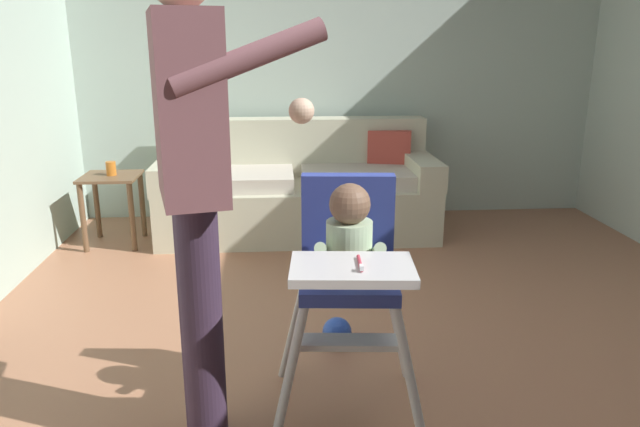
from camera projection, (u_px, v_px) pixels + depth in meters
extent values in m
cube|color=#A76E50|center=(403.00, 390.00, 2.63)|extent=(5.91, 7.01, 0.10)
cube|color=#B5C8BC|center=(340.00, 50.00, 4.86)|extent=(5.11, 0.06, 2.77)
cube|color=beige|center=(298.00, 208.00, 4.60)|extent=(2.08, 0.84, 0.40)
cube|color=beige|center=(296.00, 147.00, 4.80)|extent=(2.08, 0.22, 0.46)
cube|color=beige|center=(171.00, 173.00, 4.45)|extent=(0.20, 0.84, 0.20)
cube|color=beige|center=(420.00, 169.00, 4.59)|extent=(0.20, 0.84, 0.20)
cube|color=beige|center=(238.00, 179.00, 4.45)|extent=(0.83, 0.60, 0.11)
cube|color=beige|center=(357.00, 177.00, 4.51)|extent=(0.83, 0.60, 0.11)
cube|color=#B24238|center=(389.00, 152.00, 4.73)|extent=(0.35, 0.18, 0.34)
cylinder|color=silver|center=(288.00, 383.00, 2.10)|extent=(0.18, 0.16, 0.56)
cylinder|color=silver|center=(411.00, 384.00, 2.10)|extent=(0.16, 0.18, 0.56)
cylinder|color=silver|center=(294.00, 326.00, 2.53)|extent=(0.16, 0.18, 0.56)
cylinder|color=silver|center=(397.00, 327.00, 2.52)|extent=(0.18, 0.16, 0.56)
cube|color=#2E3D95|center=(348.00, 282.00, 2.23)|extent=(0.39, 0.39, 0.05)
cube|color=#2E3D95|center=(348.00, 219.00, 2.32)|extent=(0.36, 0.10, 0.36)
cube|color=silver|center=(352.00, 269.00, 1.91)|extent=(0.42, 0.29, 0.03)
cube|color=silver|center=(349.00, 342.00, 2.18)|extent=(0.41, 0.13, 0.02)
cylinder|color=#B1CCA5|center=(349.00, 250.00, 2.17)|extent=(0.18, 0.18, 0.22)
sphere|color=brown|center=(350.00, 204.00, 2.11)|extent=(0.15, 0.15, 0.15)
cylinder|color=#B1CCA5|center=(320.00, 251.00, 2.13)|extent=(0.06, 0.15, 0.10)
cylinder|color=#B1CCA5|center=(379.00, 251.00, 2.13)|extent=(0.06, 0.15, 0.10)
cylinder|color=#CC384C|center=(360.00, 263.00, 1.90)|extent=(0.02, 0.13, 0.01)
cube|color=white|center=(361.00, 267.00, 1.84)|extent=(0.01, 0.02, 0.02)
cylinder|color=#352539|center=(203.00, 334.00, 2.04)|extent=(0.14, 0.14, 0.94)
cylinder|color=#352539|center=(199.00, 319.00, 2.15)|extent=(0.14, 0.14, 0.94)
cube|color=brown|center=(188.00, 107.00, 1.88)|extent=(0.29, 0.44, 0.59)
cylinder|color=brown|center=(249.00, 57.00, 1.72)|extent=(0.48, 0.18, 0.23)
sphere|color=beige|center=(302.00, 111.00, 1.81)|extent=(0.08, 0.08, 0.08)
cylinder|color=brown|center=(181.00, 101.00, 2.10)|extent=(0.07, 0.07, 0.53)
sphere|color=#284CB7|center=(337.00, 332.00, 2.91)|extent=(0.14, 0.14, 0.14)
cube|color=brown|center=(110.00, 177.00, 4.27)|extent=(0.40, 0.40, 0.02)
cylinder|color=brown|center=(83.00, 218.00, 4.17)|extent=(0.04, 0.04, 0.50)
cylinder|color=brown|center=(132.00, 217.00, 4.19)|extent=(0.04, 0.04, 0.50)
cylinder|color=brown|center=(97.00, 206.00, 4.49)|extent=(0.04, 0.04, 0.50)
cylinder|color=brown|center=(142.00, 205.00, 4.52)|extent=(0.04, 0.04, 0.50)
cylinder|color=orange|center=(111.00, 168.00, 4.26)|extent=(0.07, 0.07, 0.10)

